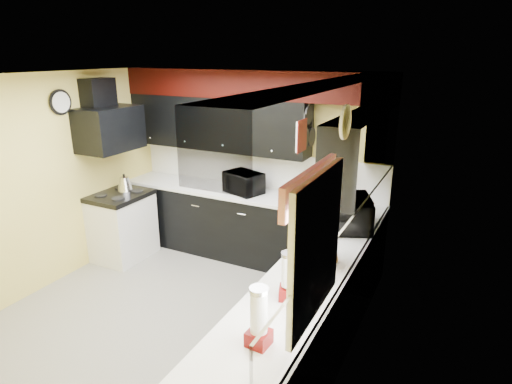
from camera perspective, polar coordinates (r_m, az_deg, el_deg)
ground at (r=4.92m, az=-9.85°, el=-15.48°), size 3.60×3.60×0.00m
wall_back at (r=5.83m, az=-0.02°, el=3.69°), size 3.60×0.06×2.50m
wall_right at (r=3.63m, az=12.75°, el=-6.00°), size 0.06×3.60×2.50m
wall_left at (r=5.61m, az=-25.58°, el=1.29°), size 0.06×3.60×2.50m
ceiling at (r=4.12m, az=-11.77°, el=14.93°), size 3.60×3.60×0.06m
cab_back at (r=5.83m, az=-1.35°, el=-4.61°), size 3.60×0.60×0.90m
cab_right at (r=3.85m, az=6.16°, el=-17.88°), size 0.60×3.00×0.90m
counter_back at (r=5.66m, az=-1.39°, el=-0.22°), size 3.62×0.64×0.04m
counter_right at (r=3.59m, az=6.42°, el=-11.80°), size 0.64×3.02×0.04m
splash_back at (r=5.83m, az=-0.07°, el=3.10°), size 3.60×0.02×0.50m
splash_right at (r=3.65m, az=12.54°, el=-6.84°), size 0.02×3.60×0.50m
upper_back at (r=5.80m, az=-5.28°, el=9.11°), size 2.60×0.35×0.70m
upper_right at (r=4.33m, az=14.02°, el=5.55°), size 0.35×1.80×0.70m
soffit_back at (r=5.49m, az=-0.89°, el=14.19°), size 3.60×0.36×0.35m
soffit_right at (r=3.21m, az=10.12°, el=11.07°), size 0.36×3.24×0.35m
stove at (r=6.11m, az=-17.32°, el=-4.56°), size 0.60×0.75×0.86m
cooktop at (r=5.96m, az=-17.73°, el=-0.47°), size 0.62×0.77×0.06m
hood at (r=5.78m, az=-18.93°, el=7.99°), size 0.50×0.78×0.55m
hood_duct at (r=5.83m, az=-20.28°, el=12.10°), size 0.24×0.40×0.40m
window at (r=2.71m, az=8.07°, el=-7.26°), size 0.03×0.86×0.96m
valance at (r=2.59m, az=7.30°, el=0.99°), size 0.04×0.88×0.20m
pan_top at (r=5.13m, az=7.02°, el=10.13°), size 0.03×0.22×0.40m
pan_mid at (r=5.05m, az=6.40°, el=7.15°), size 0.03×0.28×0.46m
pan_low at (r=5.30m, az=7.39°, el=7.30°), size 0.03×0.24×0.42m
cut_board at (r=4.93m, az=6.04°, el=7.48°), size 0.03×0.26×0.35m
baskets at (r=3.76m, az=8.73°, el=-5.98°), size 0.27×0.27×0.50m
clock at (r=5.57m, az=-24.63°, el=10.83°), size 0.03×0.30×0.30m
deco_plate at (r=3.02m, az=11.83°, el=9.09°), size 0.03×0.24×0.24m
toaster_oven at (r=5.60m, az=-1.73°, el=1.26°), size 0.58×0.53×0.28m
microwave at (r=4.59m, az=12.53°, el=-2.73°), size 0.60×0.70×0.33m
utensil_crock at (r=5.32m, az=7.59°, el=-0.43°), size 0.17×0.17×0.17m
knife_block at (r=5.19m, az=9.11°, el=-0.65°), size 0.11×0.15×0.23m
kettle at (r=6.04m, az=-17.11°, el=1.06°), size 0.24×0.24×0.18m
dispenser_a at (r=3.24m, az=4.29°, el=-11.42°), size 0.16×0.16×0.34m
dispenser_b at (r=2.77m, az=0.38°, el=-16.57°), size 0.15×0.15×0.38m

